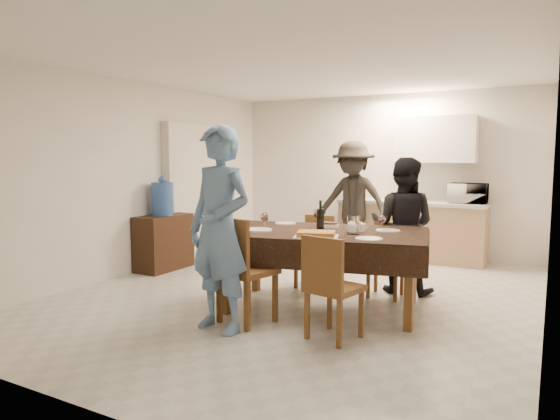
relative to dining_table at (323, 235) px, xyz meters
The scene contains 33 objects.
floor 0.96m from the dining_table, 141.96° to the left, with size 5.00×6.00×0.02m, color beige.
ceiling 1.90m from the dining_table, 141.96° to the left, with size 5.00×6.00×0.02m, color white.
wall_back 3.41m from the dining_table, 97.49° to the left, with size 5.00×0.02×2.60m, color silver.
wall_front 2.74m from the dining_table, 99.39° to the right, with size 5.00×0.02×2.60m, color silver.
wall_left 3.00m from the dining_table, behind, with size 0.02×6.00×2.60m, color silver.
wall_right 2.15m from the dining_table, ahead, with size 0.02×6.00×2.60m, color silver.
stub_partition 3.26m from the dining_table, 151.64° to the left, with size 0.15×1.40×2.10m, color silver.
kitchen_base_cabinet 3.05m from the dining_table, 86.96° to the left, with size 2.20×0.60×0.86m, color tan.
kitchen_worktop 3.03m from the dining_table, 86.96° to the left, with size 2.24×0.64×0.05m, color beige.
upper_cabinet 3.37m from the dining_table, 81.72° to the left, with size 1.20×0.34×0.70m, color white.
dining_table is the anchor object (origin of this frame).
chair_near_left 0.97m from the dining_table, 117.97° to the right, with size 0.56×0.57×0.56m.
chair_near_right 0.98m from the dining_table, 61.74° to the right, with size 0.50×0.50×0.50m.
chair_far_left 0.84m from the dining_table, 123.97° to the left, with size 0.39×0.39×0.47m.
chair_far_right 0.85m from the dining_table, 56.14° to the left, with size 0.39×0.39×0.45m.
console 2.82m from the dining_table, 167.34° to the left, with size 0.42×0.84×0.77m, color black.
water_jug 2.80m from the dining_table, 167.34° to the left, with size 0.31×0.31×0.46m, color #3667BB.
wine_bottle 0.21m from the dining_table, 135.00° to the left, with size 0.08×0.08×0.31m, color black, non-canonical shape.
water_pitcher 0.38m from the dining_table, ahead, with size 0.12×0.12×0.18m, color white.
savoury_tart 0.40m from the dining_table, 75.26° to the right, with size 0.42×0.31×0.05m, color #C18438.
salad_bowl 0.36m from the dining_table, 30.96° to the left, with size 0.19×0.19×0.07m, color white.
mushroom_dish 0.29m from the dining_table, 100.12° to the left, with size 0.21×0.21×0.04m, color white.
wine_glass_a 0.62m from the dining_table, 155.56° to the right, with size 0.08×0.08×0.19m, color white, non-canonical shape.
wine_glass_b 0.62m from the dining_table, 24.44° to the left, with size 0.08×0.08×0.17m, color white, non-canonical shape.
wine_glass_c 0.38m from the dining_table, 123.69° to the left, with size 0.09×0.09×0.19m, color white, non-canonical shape.
plate_near_left 0.67m from the dining_table, 153.43° to the right, with size 0.29×0.29×0.02m, color white.
plate_near_right 0.67m from the dining_table, 26.57° to the right, with size 0.25×0.25×0.01m, color white.
plate_far_left 0.67m from the dining_table, 153.43° to the left, with size 0.24×0.24×0.01m, color white.
plate_far_right 0.67m from the dining_table, 26.57° to the left, with size 0.25×0.25×0.01m, color white.
microwave 3.19m from the dining_table, 72.03° to the left, with size 0.53×0.36×0.29m, color white.
person_near 1.20m from the dining_table, 117.65° to the right, with size 0.68×0.45×1.87m, color #597FAE.
person_far 1.19m from the dining_table, 62.35° to the left, with size 0.77×0.60×1.58m, color black.
person_kitchen 2.66m from the dining_table, 103.95° to the left, with size 1.18×0.68×1.83m, color black.
Camera 1 is at (2.52, -5.03, 1.58)m, focal length 32.00 mm.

